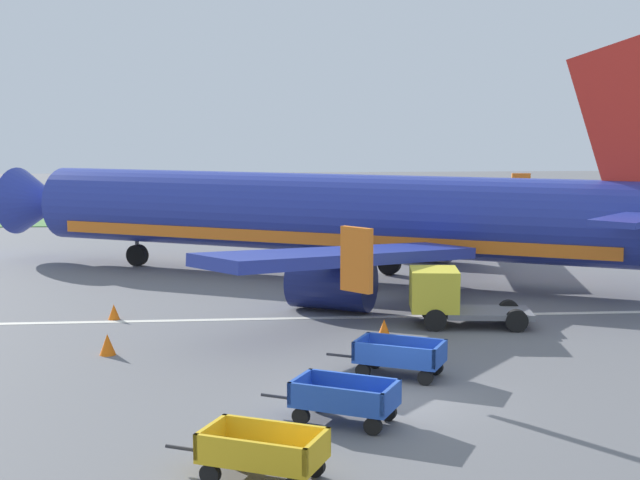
{
  "coord_description": "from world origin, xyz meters",
  "views": [
    {
      "loc": [
        -3.78,
        -22.99,
        7.39
      ],
      "look_at": [
        -0.79,
        11.63,
        2.8
      ],
      "focal_mm": 50.05,
      "sensor_mm": 36.0,
      "label": 1
    }
  ],
  "objects_px": {
    "baggage_cart_nearest": "(262,452)",
    "traffic_cone_by_carts": "(107,344)",
    "baggage_cart_third_in_row": "(399,356)",
    "traffic_cone_mid_apron": "(114,312)",
    "baggage_cart_second_in_row": "(344,399)",
    "service_truck_beside_carts": "(447,296)",
    "airplane": "(346,216)",
    "traffic_cone_near_plane": "(384,329)"
  },
  "relations": [
    {
      "from": "traffic_cone_near_plane",
      "to": "traffic_cone_mid_apron",
      "type": "distance_m",
      "value": 10.45
    },
    {
      "from": "baggage_cart_third_in_row",
      "to": "traffic_cone_mid_apron",
      "type": "relative_size",
      "value": 5.98
    },
    {
      "from": "airplane",
      "to": "traffic_cone_by_carts",
      "type": "bearing_deg",
      "value": -125.33
    },
    {
      "from": "airplane",
      "to": "baggage_cart_second_in_row",
      "type": "height_order",
      "value": "airplane"
    },
    {
      "from": "baggage_cart_third_in_row",
      "to": "traffic_cone_mid_apron",
      "type": "bearing_deg",
      "value": 138.02
    },
    {
      "from": "traffic_cone_by_carts",
      "to": "service_truck_beside_carts",
      "type": "bearing_deg",
      "value": 14.89
    },
    {
      "from": "traffic_cone_near_plane",
      "to": "baggage_cart_nearest",
      "type": "bearing_deg",
      "value": -110.47
    },
    {
      "from": "service_truck_beside_carts",
      "to": "traffic_cone_near_plane",
      "type": "height_order",
      "value": "service_truck_beside_carts"
    },
    {
      "from": "baggage_cart_third_in_row",
      "to": "service_truck_beside_carts",
      "type": "distance_m",
      "value": 7.0
    },
    {
      "from": "airplane",
      "to": "baggage_cart_second_in_row",
      "type": "bearing_deg",
      "value": -96.7
    },
    {
      "from": "traffic_cone_near_plane",
      "to": "traffic_cone_by_carts",
      "type": "distance_m",
      "value": 9.27
    },
    {
      "from": "baggage_cart_second_in_row",
      "to": "traffic_cone_mid_apron",
      "type": "height_order",
      "value": "baggage_cart_second_in_row"
    },
    {
      "from": "baggage_cart_nearest",
      "to": "baggage_cart_second_in_row",
      "type": "relative_size",
      "value": 1.01
    },
    {
      "from": "baggage_cart_nearest",
      "to": "airplane",
      "type": "bearing_deg",
      "value": 79.25
    },
    {
      "from": "baggage_cart_second_in_row",
      "to": "service_truck_beside_carts",
      "type": "relative_size",
      "value": 0.76
    },
    {
      "from": "baggage_cart_third_in_row",
      "to": "service_truck_beside_carts",
      "type": "relative_size",
      "value": 0.76
    },
    {
      "from": "baggage_cart_third_in_row",
      "to": "airplane",
      "type": "bearing_deg",
      "value": 88.96
    },
    {
      "from": "baggage_cart_nearest",
      "to": "traffic_cone_mid_apron",
      "type": "height_order",
      "value": "baggage_cart_nearest"
    },
    {
      "from": "airplane",
      "to": "traffic_cone_mid_apron",
      "type": "xyz_separation_m",
      "value": [
        -9.72,
        -7.69,
        -2.76
      ]
    },
    {
      "from": "airplane",
      "to": "baggage_cart_second_in_row",
      "type": "relative_size",
      "value": 10.07
    },
    {
      "from": "baggage_cart_nearest",
      "to": "service_truck_beside_carts",
      "type": "distance_m",
      "value": 15.39
    },
    {
      "from": "airplane",
      "to": "traffic_cone_by_carts",
      "type": "height_order",
      "value": "airplane"
    },
    {
      "from": "traffic_cone_mid_apron",
      "to": "baggage_cart_second_in_row",
      "type": "bearing_deg",
      "value": -59.27
    },
    {
      "from": "traffic_cone_mid_apron",
      "to": "airplane",
      "type": "bearing_deg",
      "value": 38.36
    },
    {
      "from": "airplane",
      "to": "baggage_cart_nearest",
      "type": "height_order",
      "value": "airplane"
    },
    {
      "from": "baggage_cart_nearest",
      "to": "baggage_cart_second_in_row",
      "type": "distance_m",
      "value": 4.01
    },
    {
      "from": "airplane",
      "to": "baggage_cart_third_in_row",
      "type": "relative_size",
      "value": 10.05
    },
    {
      "from": "airplane",
      "to": "baggage_cart_nearest",
      "type": "distance_m",
      "value": 24.03
    },
    {
      "from": "airplane",
      "to": "baggage_cart_third_in_row",
      "type": "height_order",
      "value": "airplane"
    },
    {
      "from": "traffic_cone_by_carts",
      "to": "baggage_cart_third_in_row",
      "type": "bearing_deg",
      "value": -19.93
    },
    {
      "from": "baggage_cart_nearest",
      "to": "traffic_cone_near_plane",
      "type": "distance_m",
      "value": 12.72
    },
    {
      "from": "baggage_cart_second_in_row",
      "to": "traffic_cone_by_carts",
      "type": "relative_size",
      "value": 5.08
    },
    {
      "from": "baggage_cart_second_in_row",
      "to": "traffic_cone_mid_apron",
      "type": "relative_size",
      "value": 5.97
    },
    {
      "from": "airplane",
      "to": "traffic_cone_near_plane",
      "type": "xyz_separation_m",
      "value": [
        -0.01,
        -11.57,
        -2.71
      ]
    },
    {
      "from": "service_truck_beside_carts",
      "to": "traffic_cone_near_plane",
      "type": "bearing_deg",
      "value": -146.01
    },
    {
      "from": "service_truck_beside_carts",
      "to": "traffic_cone_by_carts",
      "type": "height_order",
      "value": "service_truck_beside_carts"
    },
    {
      "from": "airplane",
      "to": "baggage_cart_second_in_row",
      "type": "xyz_separation_m",
      "value": [
        -2.36,
        -20.07,
        -2.45
      ]
    },
    {
      "from": "airplane",
      "to": "traffic_cone_by_carts",
      "type": "distance_m",
      "value": 16.1
    },
    {
      "from": "baggage_cart_third_in_row",
      "to": "traffic_cone_mid_apron",
      "type": "height_order",
      "value": "baggage_cart_third_in_row"
    },
    {
      "from": "baggage_cart_third_in_row",
      "to": "traffic_cone_by_carts",
      "type": "bearing_deg",
      "value": 160.07
    },
    {
      "from": "baggage_cart_third_in_row",
      "to": "traffic_cone_by_carts",
      "type": "relative_size",
      "value": 5.1
    },
    {
      "from": "baggage_cart_nearest",
      "to": "traffic_cone_by_carts",
      "type": "xyz_separation_m",
      "value": [
        -4.72,
        10.54,
        -0.26
      ]
    }
  ]
}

